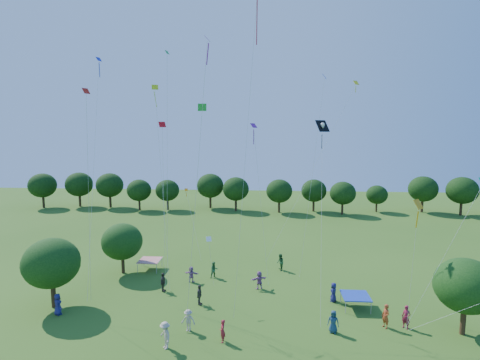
{
  "coord_description": "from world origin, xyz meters",
  "views": [
    {
      "loc": [
        1.94,
        -13.05,
        14.45
      ],
      "look_at": [
        0.0,
        14.0,
        11.0
      ],
      "focal_mm": 28.0,
      "sensor_mm": 36.0,
      "label": 1
    }
  ],
  "objects_px": {
    "tent_red_stripe": "(150,260)",
    "tent_blue": "(356,296)",
    "near_tree_east": "(466,286)",
    "near_tree_north": "(122,242)",
    "red_high_kite": "(253,57)",
    "near_tree_west": "(51,263)",
    "pirate_kite": "(322,130)"
  },
  "relations": [
    {
      "from": "tent_red_stripe",
      "to": "near_tree_east",
      "type": "bearing_deg",
      "value": -22.39
    },
    {
      "from": "near_tree_east",
      "to": "tent_blue",
      "type": "bearing_deg",
      "value": 152.02
    },
    {
      "from": "near_tree_west",
      "to": "near_tree_north",
      "type": "relative_size",
      "value": 1.12
    },
    {
      "from": "red_high_kite",
      "to": "near_tree_north",
      "type": "bearing_deg",
      "value": 145.95
    },
    {
      "from": "tent_red_stripe",
      "to": "red_high_kite",
      "type": "bearing_deg",
      "value": -42.67
    },
    {
      "from": "near_tree_west",
      "to": "red_high_kite",
      "type": "height_order",
      "value": "red_high_kite"
    },
    {
      "from": "near_tree_west",
      "to": "tent_red_stripe",
      "type": "distance_m",
      "value": 10.75
    },
    {
      "from": "near_tree_east",
      "to": "tent_red_stripe",
      "type": "xyz_separation_m",
      "value": [
        -26.43,
        10.89,
        -2.61
      ]
    },
    {
      "from": "near_tree_north",
      "to": "near_tree_east",
      "type": "height_order",
      "value": "near_tree_east"
    },
    {
      "from": "near_tree_east",
      "to": "near_tree_north",
      "type": "bearing_deg",
      "value": 161.24
    },
    {
      "from": "pirate_kite",
      "to": "red_high_kite",
      "type": "height_order",
      "value": "red_high_kite"
    },
    {
      "from": "near_tree_north",
      "to": "red_high_kite",
      "type": "distance_m",
      "value": 23.27
    },
    {
      "from": "near_tree_west",
      "to": "tent_blue",
      "type": "relative_size",
      "value": 2.66
    },
    {
      "from": "near_tree_west",
      "to": "near_tree_east",
      "type": "xyz_separation_m",
      "value": [
        31.8,
        -1.99,
        -0.14
      ]
    },
    {
      "from": "near_tree_west",
      "to": "near_tree_north",
      "type": "height_order",
      "value": "near_tree_west"
    },
    {
      "from": "near_tree_north",
      "to": "pirate_kite",
      "type": "xyz_separation_m",
      "value": [
        19.33,
        -4.66,
        11.31
      ]
    },
    {
      "from": "red_high_kite",
      "to": "pirate_kite",
      "type": "bearing_deg",
      "value": 39.32
    },
    {
      "from": "tent_red_stripe",
      "to": "pirate_kite",
      "type": "distance_m",
      "value": 22.39
    },
    {
      "from": "near_tree_west",
      "to": "tent_red_stripe",
      "type": "bearing_deg",
      "value": 58.88
    },
    {
      "from": "pirate_kite",
      "to": "red_high_kite",
      "type": "xyz_separation_m",
      "value": [
        -5.62,
        -4.6,
        5.05
      ]
    },
    {
      "from": "near_tree_north",
      "to": "pirate_kite",
      "type": "distance_m",
      "value": 22.88
    },
    {
      "from": "tent_red_stripe",
      "to": "pirate_kite",
      "type": "xyz_separation_m",
      "value": [
        16.82,
        -5.72,
        13.61
      ]
    },
    {
      "from": "near_tree_north",
      "to": "tent_blue",
      "type": "bearing_deg",
      "value": -15.71
    },
    {
      "from": "tent_blue",
      "to": "red_high_kite",
      "type": "xyz_separation_m",
      "value": [
        -8.47,
        -3.03,
        18.67
      ]
    },
    {
      "from": "tent_red_stripe",
      "to": "tent_blue",
      "type": "xyz_separation_m",
      "value": [
        19.68,
        -7.3,
        0.0
      ]
    },
    {
      "from": "tent_red_stripe",
      "to": "tent_blue",
      "type": "height_order",
      "value": "same"
    },
    {
      "from": "near_tree_north",
      "to": "tent_red_stripe",
      "type": "height_order",
      "value": "near_tree_north"
    },
    {
      "from": "near_tree_east",
      "to": "tent_red_stripe",
      "type": "distance_m",
      "value": 28.7
    },
    {
      "from": "tent_red_stripe",
      "to": "pirate_kite",
      "type": "relative_size",
      "value": 0.16
    },
    {
      "from": "near_tree_east",
      "to": "red_high_kite",
      "type": "xyz_separation_m",
      "value": [
        -15.23,
        0.56,
        16.06
      ]
    },
    {
      "from": "near_tree_west",
      "to": "tent_red_stripe",
      "type": "height_order",
      "value": "near_tree_west"
    },
    {
      "from": "tent_red_stripe",
      "to": "red_high_kite",
      "type": "distance_m",
      "value": 24.1
    }
  ]
}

